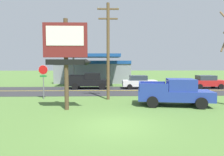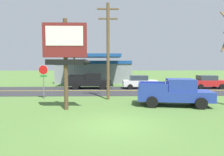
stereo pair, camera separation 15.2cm
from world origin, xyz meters
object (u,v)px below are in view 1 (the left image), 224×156
(car_white_far_lane, at_px, (139,82))
(gas_station, at_px, (94,71))
(stop_sign, at_px, (43,76))
(car_red_mid_lane, at_px, (207,82))
(utility_pole, at_px, (108,49))
(pickup_black_on_road, at_px, (90,81))
(pickup_blue_parked_on_lawn, at_px, (175,92))
(motel_sign, at_px, (67,49))

(car_white_far_lane, bearing_deg, gas_station, 125.58)
(car_white_far_lane, bearing_deg, stop_sign, -142.34)
(car_red_mid_lane, relative_size, car_white_far_lane, 1.00)
(utility_pole, bearing_deg, pickup_black_on_road, 106.12)
(utility_pole, height_order, pickup_blue_parked_on_lawn, utility_pole)
(pickup_black_on_road, bearing_deg, car_red_mid_lane, 0.00)
(motel_sign, relative_size, stop_sign, 2.02)
(car_red_mid_lane, bearing_deg, car_white_far_lane, 180.00)
(utility_pole, bearing_deg, gas_station, 98.02)
(pickup_black_on_road, height_order, car_white_far_lane, pickup_black_on_road)
(utility_pole, distance_m, gas_station, 16.72)
(pickup_black_on_road, bearing_deg, car_white_far_lane, 0.00)
(motel_sign, relative_size, pickup_black_on_road, 1.15)
(gas_station, bearing_deg, car_white_far_lane, -54.42)
(pickup_black_on_road, relative_size, car_red_mid_lane, 1.24)
(pickup_black_on_road, distance_m, car_white_far_lane, 6.14)
(utility_pole, relative_size, car_red_mid_lane, 1.93)
(stop_sign, distance_m, pickup_black_on_road, 8.15)
(stop_sign, bearing_deg, car_red_mid_lane, 22.11)
(motel_sign, xyz_separation_m, car_red_mid_lane, (15.20, 11.61, -3.17))
(gas_station, distance_m, car_red_mid_lane, 17.20)
(stop_sign, bearing_deg, car_white_far_lane, 37.66)
(pickup_black_on_road, bearing_deg, stop_sign, -114.70)
(pickup_blue_parked_on_lawn, bearing_deg, car_white_far_lane, 95.17)
(pickup_blue_parked_on_lawn, xyz_separation_m, car_white_far_lane, (-0.94, 10.37, -0.13))
(stop_sign, relative_size, car_red_mid_lane, 0.70)
(stop_sign, distance_m, pickup_blue_parked_on_lawn, 10.94)
(pickup_blue_parked_on_lawn, distance_m, car_white_far_lane, 10.42)
(stop_sign, relative_size, gas_station, 0.25)
(utility_pole, bearing_deg, car_white_far_lane, 62.96)
(motel_sign, height_order, stop_sign, motel_sign)
(gas_station, height_order, pickup_blue_parked_on_lawn, gas_station)
(utility_pole, height_order, car_red_mid_lane, utility_pole)
(pickup_black_on_road, xyz_separation_m, car_white_far_lane, (6.14, 0.00, -0.13))
(stop_sign, xyz_separation_m, car_white_far_lane, (9.52, 7.35, -1.20))
(car_white_far_lane, bearing_deg, utility_pole, -117.04)
(stop_sign, xyz_separation_m, pickup_blue_parked_on_lawn, (10.46, -3.03, -1.06))
(motel_sign, bearing_deg, gas_station, 88.85)
(stop_sign, relative_size, pickup_black_on_road, 0.57)
(stop_sign, bearing_deg, gas_station, 78.42)
(pickup_black_on_road, relative_size, car_white_far_lane, 1.24)
(car_white_far_lane, bearing_deg, car_red_mid_lane, 0.00)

